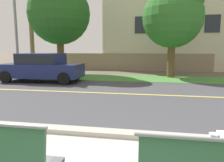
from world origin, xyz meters
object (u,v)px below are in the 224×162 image
object	(u,v)px
shade_tree_far_left	(60,9)
shade_tree_left	(175,13)
car_navy_near	(42,66)
streetlamp	(17,9)

from	to	relation	value
shade_tree_far_left	shade_tree_left	size ratio (longest dim) A/B	1.12
car_navy_near	shade_tree_left	xyz separation A→B (m)	(7.16, 3.06, 3.06)
shade_tree_far_left	shade_tree_left	world-z (taller)	shade_tree_far_left
streetlamp	car_navy_near	bearing A→B (deg)	-37.59
shade_tree_far_left	car_navy_near	bearing A→B (deg)	-87.18
car_navy_near	streetlamp	xyz separation A→B (m)	(-2.61, 2.01, 3.39)
car_navy_near	shade_tree_far_left	world-z (taller)	shade_tree_far_left
car_navy_near	shade_tree_left	bearing A→B (deg)	23.13
shade_tree_far_left	shade_tree_left	distance (m)	7.33
car_navy_near	shade_tree_far_left	size ratio (longest dim) A/B	0.64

